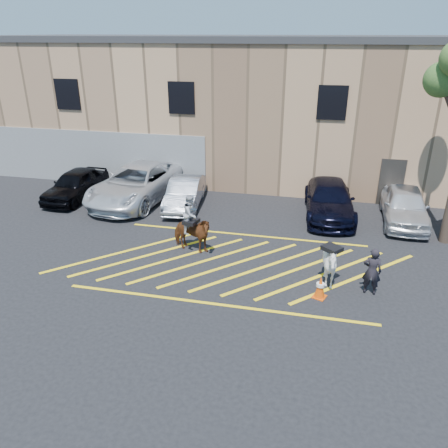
% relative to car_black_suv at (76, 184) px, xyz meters
% --- Properties ---
extents(ground, '(90.00, 90.00, 0.00)m').
position_rel_car_black_suv_xyz_m(ground, '(8.76, -4.57, -0.71)').
color(ground, black).
rests_on(ground, ground).
extents(car_black_suv, '(1.89, 4.24, 1.42)m').
position_rel_car_black_suv_xyz_m(car_black_suv, '(0.00, 0.00, 0.00)').
color(car_black_suv, black).
rests_on(car_black_suv, ground).
extents(car_white_pickup, '(3.61, 6.46, 1.71)m').
position_rel_car_black_suv_xyz_m(car_white_pickup, '(3.03, 0.41, 0.14)').
color(car_white_pickup, silver).
rests_on(car_white_pickup, ground).
extents(car_silver_sedan, '(1.85, 4.12, 1.31)m').
position_rel_car_black_suv_xyz_m(car_silver_sedan, '(5.48, 0.10, -0.05)').
color(car_silver_sedan, '#8F929C').
rests_on(car_silver_sedan, ground).
extents(car_blue_suv, '(2.41, 5.13, 1.45)m').
position_rel_car_black_suv_xyz_m(car_blue_suv, '(12.00, 0.55, 0.01)').
color(car_blue_suv, black).
rests_on(car_blue_suv, ground).
extents(car_white_suv, '(1.93, 4.45, 1.49)m').
position_rel_car_black_suv_xyz_m(car_white_suv, '(15.13, 0.43, 0.04)').
color(car_white_suv, silver).
rests_on(car_white_suv, ground).
extents(handler, '(0.60, 0.43, 1.55)m').
position_rel_car_black_suv_xyz_m(handler, '(13.29, -5.71, 0.07)').
color(handler, black).
rests_on(handler, ground).
extents(warehouse, '(32.42, 10.20, 7.30)m').
position_rel_car_black_suv_xyz_m(warehouse, '(8.75, 7.43, 2.94)').
color(warehouse, tan).
rests_on(warehouse, ground).
extents(hatching_zone, '(12.60, 5.12, 0.01)m').
position_rel_car_black_suv_xyz_m(hatching_zone, '(8.76, -4.87, -0.70)').
color(hatching_zone, yellow).
rests_on(hatching_zone, ground).
extents(mounted_bay, '(1.81, 1.14, 2.22)m').
position_rel_car_black_suv_xyz_m(mounted_bay, '(7.08, -4.19, 0.19)').
color(mounted_bay, brown).
rests_on(mounted_bay, ground).
extents(saddled_white, '(1.75, 1.78, 1.47)m').
position_rel_car_black_suv_xyz_m(saddled_white, '(12.04, -5.48, 0.03)').
color(saddled_white, silver).
rests_on(saddled_white, ground).
extents(traffic_cone, '(0.49, 0.49, 0.73)m').
position_rel_car_black_suv_xyz_m(traffic_cone, '(11.78, -6.30, -0.34)').
color(traffic_cone, '#E54C09').
rests_on(traffic_cone, ground).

